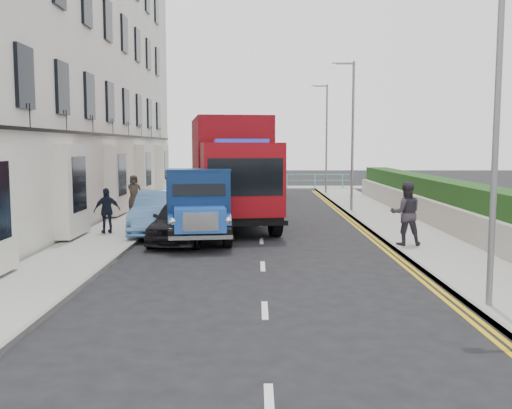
% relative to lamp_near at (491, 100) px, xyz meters
% --- Properties ---
extents(ground, '(120.00, 120.00, 0.00)m').
position_rel_lamp_near_xyz_m(ground, '(-4.18, 2.00, -4.00)').
color(ground, black).
rests_on(ground, ground).
extents(pavement_west, '(2.40, 38.00, 0.12)m').
position_rel_lamp_near_xyz_m(pavement_west, '(-9.38, 11.00, -3.94)').
color(pavement_west, gray).
rests_on(pavement_west, ground).
extents(pavement_east, '(2.60, 38.00, 0.12)m').
position_rel_lamp_near_xyz_m(pavement_east, '(1.12, 11.00, -3.94)').
color(pavement_east, gray).
rests_on(pavement_east, ground).
extents(promenade, '(30.00, 2.50, 0.12)m').
position_rel_lamp_near_xyz_m(promenade, '(-4.18, 31.00, -3.94)').
color(promenade, gray).
rests_on(promenade, ground).
extents(sea_plane, '(120.00, 120.00, 0.00)m').
position_rel_lamp_near_xyz_m(sea_plane, '(-4.18, 62.00, -4.00)').
color(sea_plane, slate).
rests_on(sea_plane, ground).
extents(terrace_west, '(6.31, 30.20, 14.25)m').
position_rel_lamp_near_xyz_m(terrace_west, '(-13.65, 15.00, 3.17)').
color(terrace_west, white).
rests_on(terrace_west, ground).
extents(garden_east, '(1.45, 28.00, 1.75)m').
position_rel_lamp_near_xyz_m(garden_east, '(3.03, 11.00, -3.10)').
color(garden_east, '#B2AD9E').
rests_on(garden_east, ground).
extents(seafront_railing, '(13.00, 0.08, 1.11)m').
position_rel_lamp_near_xyz_m(seafront_railing, '(-4.18, 30.20, -3.42)').
color(seafront_railing, '#59B2A5').
rests_on(seafront_railing, ground).
extents(lamp_near, '(1.23, 0.18, 7.00)m').
position_rel_lamp_near_xyz_m(lamp_near, '(0.00, 0.00, 0.00)').
color(lamp_near, slate).
rests_on(lamp_near, ground).
extents(lamp_mid, '(1.23, 0.18, 7.00)m').
position_rel_lamp_near_xyz_m(lamp_mid, '(0.00, 16.00, 0.00)').
color(lamp_mid, slate).
rests_on(lamp_mid, ground).
extents(lamp_far, '(1.23, 0.18, 7.00)m').
position_rel_lamp_near_xyz_m(lamp_far, '(0.00, 26.00, 0.00)').
color(lamp_far, slate).
rests_on(lamp_far, ground).
extents(bedford_lorry, '(2.59, 5.21, 2.37)m').
position_rel_lamp_near_xyz_m(bedford_lorry, '(-6.21, 7.55, -2.90)').
color(bedford_lorry, black).
rests_on(bedford_lorry, ground).
extents(red_lorry, '(3.95, 8.46, 4.26)m').
position_rel_lamp_near_xyz_m(red_lorry, '(-5.35, 12.04, -1.73)').
color(red_lorry, black).
rests_on(red_lorry, ground).
extents(parked_car_front, '(2.03, 4.32, 1.43)m').
position_rel_lamp_near_xyz_m(parked_car_front, '(-6.78, 7.83, -3.28)').
color(parked_car_front, black).
rests_on(parked_car_front, ground).
extents(parked_car_mid, '(1.76, 4.71, 1.54)m').
position_rel_lamp_near_xyz_m(parked_car_mid, '(-7.78, 9.62, -3.23)').
color(parked_car_mid, '#5886BC').
rests_on(parked_car_mid, ground).
extents(parked_car_rear, '(1.89, 4.57, 1.32)m').
position_rel_lamp_near_xyz_m(parked_car_rear, '(-7.78, 19.69, -3.34)').
color(parked_car_rear, '#9A9C9F').
rests_on(parked_car_rear, ground).
extents(seafront_car_left, '(3.75, 5.66, 1.44)m').
position_rel_lamp_near_xyz_m(seafront_car_left, '(-5.07, 22.82, -3.28)').
color(seafront_car_left, black).
rests_on(seafront_car_left, ground).
extents(seafront_car_right, '(2.40, 4.50, 1.46)m').
position_rel_lamp_near_xyz_m(seafront_car_right, '(-3.64, 25.09, -3.27)').
color(seafront_car_right, '#BABBBF').
rests_on(seafront_car_right, ground).
extents(pedestrian_east_far, '(1.00, 0.80, 1.95)m').
position_rel_lamp_near_xyz_m(pedestrian_east_far, '(0.22, 6.61, -2.90)').
color(pedestrian_east_far, '#322D37').
rests_on(pedestrian_east_far, pavement_east).
extents(pedestrian_west_near, '(0.99, 0.77, 1.57)m').
position_rel_lamp_near_xyz_m(pedestrian_west_near, '(-9.54, 8.95, -3.09)').
color(pedestrian_west_near, black).
rests_on(pedestrian_west_near, pavement_west).
extents(pedestrian_west_far, '(0.91, 0.71, 1.65)m').
position_rel_lamp_near_xyz_m(pedestrian_west_far, '(-10.18, 16.23, -3.05)').
color(pedestrian_west_far, '#373128').
rests_on(pedestrian_west_far, pavement_west).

